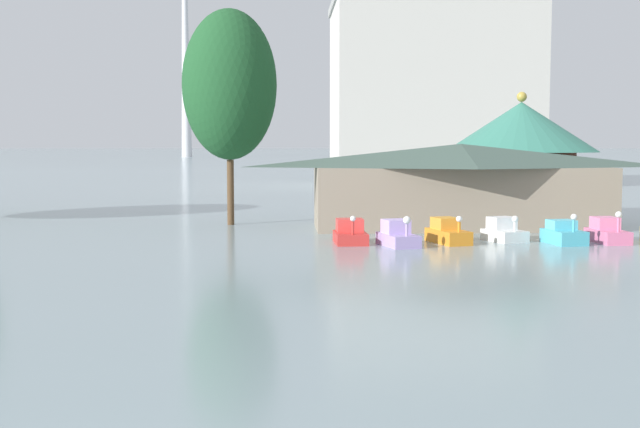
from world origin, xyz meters
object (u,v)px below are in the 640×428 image
at_px(pedal_boat_red, 350,234).
at_px(pedal_boat_white, 504,232).
at_px(shoreline_tree_mid, 230,85).
at_px(pedal_boat_lavender, 398,236).
at_px(pedal_boat_orange, 448,233).
at_px(green_roof_pavilion, 521,151).
at_px(pedal_boat_cyan, 563,234).
at_px(background_building_block, 430,93).
at_px(pedal_boat_pink, 607,232).
at_px(boathouse, 460,184).

xyz_separation_m(pedal_boat_red, pedal_boat_white, (8.36, 0.66, 0.01)).
xyz_separation_m(pedal_boat_red, shoreline_tree_mid, (-6.94, 10.17, 8.47)).
relative_size(pedal_boat_lavender, pedal_boat_orange, 0.94).
bearing_deg(pedal_boat_white, pedal_boat_orange, -95.73).
bearing_deg(green_roof_pavilion, pedal_boat_white, -109.68).
distance_m(pedal_boat_orange, pedal_boat_cyan, 6.03).
xyz_separation_m(shoreline_tree_mid, background_building_block, (21.58, 48.31, 2.58)).
distance_m(pedal_boat_red, background_building_block, 61.29).
bearing_deg(background_building_block, pedal_boat_white, -96.20).
distance_m(pedal_boat_red, pedal_boat_orange, 5.15).
xyz_separation_m(pedal_boat_white, pedal_boat_cyan, (2.79, -1.37, -0.00)).
relative_size(green_roof_pavilion, shoreline_tree_mid, 0.77).
bearing_deg(green_roof_pavilion, pedal_boat_orange, -119.73).
xyz_separation_m(pedal_boat_lavender, pedal_boat_cyan, (8.80, 0.53, -0.03)).
distance_m(pedal_boat_orange, background_building_block, 60.37).
bearing_deg(pedal_boat_pink, pedal_boat_red, -93.57).
distance_m(shoreline_tree_mid, background_building_block, 52.98).
bearing_deg(background_building_block, pedal_boat_cyan, -93.38).
relative_size(pedal_boat_red, pedal_boat_orange, 0.85).
distance_m(pedal_boat_cyan, boathouse, 9.26).
bearing_deg(pedal_boat_orange, boathouse, 147.78).
bearing_deg(background_building_block, pedal_boat_orange, -99.21).
relative_size(green_roof_pavilion, background_building_block, 0.43).
bearing_deg(pedal_boat_lavender, boathouse, 135.34).
height_order(pedal_boat_red, pedal_boat_pink, pedal_boat_pink).
height_order(pedal_boat_lavender, shoreline_tree_mid, shoreline_tree_mid).
relative_size(pedal_boat_red, boathouse, 0.14).
height_order(green_roof_pavilion, background_building_block, background_building_block).
bearing_deg(shoreline_tree_mid, pedal_boat_white, -31.86).
distance_m(pedal_boat_white, pedal_boat_cyan, 3.11).
relative_size(pedal_boat_white, boathouse, 0.14).
height_order(pedal_boat_red, pedal_boat_white, pedal_boat_red).
relative_size(pedal_boat_lavender, pedal_boat_cyan, 1.14).
xyz_separation_m(pedal_boat_red, pedal_boat_pink, (13.69, -0.15, 0.03)).
bearing_deg(green_roof_pavilion, pedal_boat_cyan, -97.34).
xyz_separation_m(pedal_boat_cyan, boathouse, (-3.72, 8.19, 2.22)).
relative_size(pedal_boat_red, green_roof_pavilion, 0.26).
bearing_deg(shoreline_tree_mid, background_building_block, 65.93).
bearing_deg(pedal_boat_red, green_roof_pavilion, 134.38).
bearing_deg(pedal_boat_white, background_building_block, 154.45).
distance_m(pedal_boat_lavender, pedal_boat_orange, 3.02).
relative_size(pedal_boat_orange, pedal_boat_white, 1.19).
bearing_deg(pedal_boat_cyan, background_building_block, 167.70).
height_order(pedal_boat_pink, boathouse, boathouse).
height_order(pedal_boat_lavender, pedal_boat_pink, pedal_boat_pink).
xyz_separation_m(pedal_boat_orange, green_roof_pavilion, (7.84, 13.73, 4.23)).
xyz_separation_m(pedal_boat_orange, pedal_boat_pink, (8.54, -0.04, -0.00)).
xyz_separation_m(green_roof_pavilion, shoreline_tree_mid, (-19.93, -3.45, 4.21)).
xyz_separation_m(pedal_boat_lavender, green_roof_pavilion, (10.65, 14.86, 4.22)).
bearing_deg(shoreline_tree_mid, pedal_boat_pink, -26.59).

